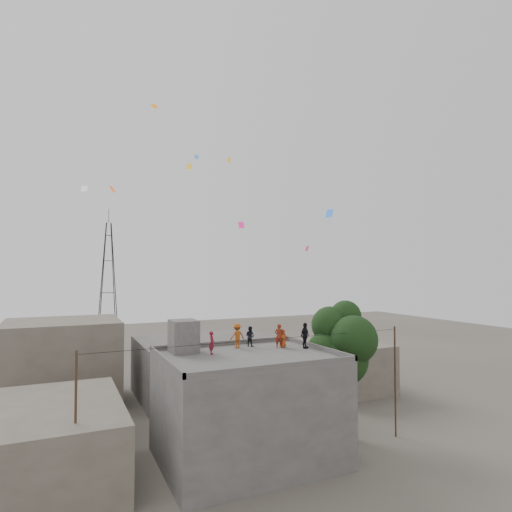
{
  "coord_description": "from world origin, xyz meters",
  "views": [
    {
      "loc": [
        -10.3,
        -23.57,
        11.17
      ],
      "look_at": [
        1.24,
        1.45,
        12.13
      ],
      "focal_mm": 30.0,
      "sensor_mm": 36.0,
      "label": 1
    }
  ],
  "objects": [
    {
      "name": "ground",
      "position": [
        0.0,
        0.0,
        0.0
      ],
      "size": [
        140.0,
        140.0,
        0.0
      ],
      "primitive_type": "plane",
      "color": "#4C453E",
      "rests_on": "ground"
    },
    {
      "name": "main_building",
      "position": [
        0.0,
        0.0,
        3.05
      ],
      "size": [
        10.0,
        8.0,
        6.1
      ],
      "color": "#4C4947",
      "rests_on": "ground"
    },
    {
      "name": "parapet",
      "position": [
        0.0,
        0.0,
        6.25
      ],
      "size": [
        10.0,
        8.0,
        0.3
      ],
      "color": "#4C4947",
      "rests_on": "main_building"
    },
    {
      "name": "stair_head_box",
      "position": [
        -3.2,
        2.6,
        7.1
      ],
      "size": [
        1.6,
        1.8,
        2.0
      ],
      "primitive_type": "cube",
      "color": "#4C4947",
      "rests_on": "main_building"
    },
    {
      "name": "neighbor_west",
      "position": [
        -11.0,
        2.0,
        2.0
      ],
      "size": [
        8.0,
        10.0,
        4.0
      ],
      "primitive_type": "cube",
      "color": "#5A5147",
      "rests_on": "ground"
    },
    {
      "name": "neighbor_north",
      "position": [
        2.0,
        14.0,
        2.5
      ],
      "size": [
        12.0,
        9.0,
        5.0
      ],
      "primitive_type": "cube",
      "color": "#4C4947",
      "rests_on": "ground"
    },
    {
      "name": "neighbor_northwest",
      "position": [
        -10.0,
        16.0,
        3.5
      ],
      "size": [
        9.0,
        8.0,
        7.0
      ],
      "primitive_type": "cube",
      "color": "#5A5147",
      "rests_on": "ground"
    },
    {
      "name": "neighbor_east",
      "position": [
        14.0,
        10.0,
        2.2
      ],
      "size": [
        7.0,
        8.0,
        4.4
      ],
      "primitive_type": "cube",
      "color": "#5A5147",
      "rests_on": "ground"
    },
    {
      "name": "tree",
      "position": [
        7.37,
        0.6,
        6.1
      ],
      "size": [
        4.9,
        4.6,
        9.1
      ],
      "color": "black",
      "rests_on": "ground"
    },
    {
      "name": "utility_line",
      "position": [
        0.5,
        -1.25,
        3.83
      ],
      "size": [
        20.12,
        0.62,
        7.4
      ],
      "color": "black",
      "rests_on": "ground"
    },
    {
      "name": "transmission_tower",
      "position": [
        -4.0,
        40.0,
        9.07
      ],
      "size": [
        2.97,
        2.97,
        20.01
      ],
      "color": "black",
      "rests_on": "ground"
    },
    {
      "name": "person_red_adult",
      "position": [
        2.94,
        1.54,
        6.88
      ],
      "size": [
        0.66,
        0.54,
        1.57
      ],
      "primitive_type": "imported",
      "rotation": [
        0.0,
        0.0,
        2.8
      ],
      "color": "maroon",
      "rests_on": "main_building"
    },
    {
      "name": "person_orange_child",
      "position": [
        3.25,
        1.58,
        6.7
      ],
      "size": [
        0.69,
        0.6,
        1.2
      ],
      "primitive_type": "imported",
      "rotation": [
        0.0,
        0.0,
        -0.44
      ],
      "color": "#B03E14",
      "rests_on": "main_building"
    },
    {
      "name": "person_dark_child",
      "position": [
        1.43,
        2.83,
        6.77
      ],
      "size": [
        0.78,
        0.82,
        1.34
      ],
      "primitive_type": "imported",
      "rotation": [
        0.0,
        0.0,
        2.13
      ],
      "color": "black",
      "rests_on": "main_building"
    },
    {
      "name": "person_dark_adult",
      "position": [
        4.4,
        0.65,
        6.93
      ],
      "size": [
        1.05,
        0.84,
        1.66
      ],
      "primitive_type": "imported",
      "rotation": [
        0.0,
        0.0,
        0.53
      ],
      "color": "black",
      "rests_on": "main_building"
    },
    {
      "name": "person_orange_adult",
      "position": [
        0.41,
        2.64,
        6.9
      ],
      "size": [
        1.1,
        0.71,
        1.6
      ],
      "primitive_type": "imported",
      "rotation": [
        0.0,
        0.0,
        -3.02
      ],
      "color": "#9F4612",
      "rests_on": "main_building"
    },
    {
      "name": "person_red_child",
      "position": [
        -1.8,
        1.27,
        6.8
      ],
      "size": [
        0.49,
        0.59,
        1.39
      ],
      "primitive_type": "imported",
      "rotation": [
        0.0,
        0.0,
        1.21
      ],
      "color": "maroon",
      "rests_on": "main_building"
    },
    {
      "name": "kites",
      "position": [
        0.88,
        7.77,
        17.1
      ],
      "size": [
        17.9,
        17.21,
        10.11
      ],
      "color": "#F65419",
      "rests_on": "ground"
    }
  ]
}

